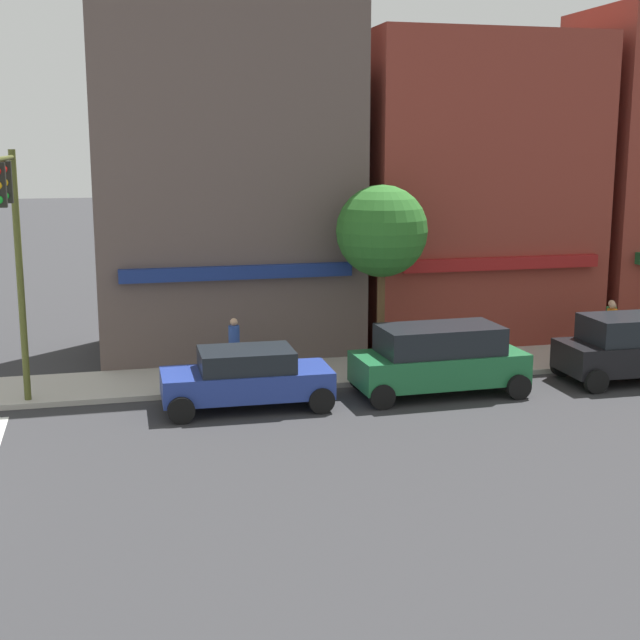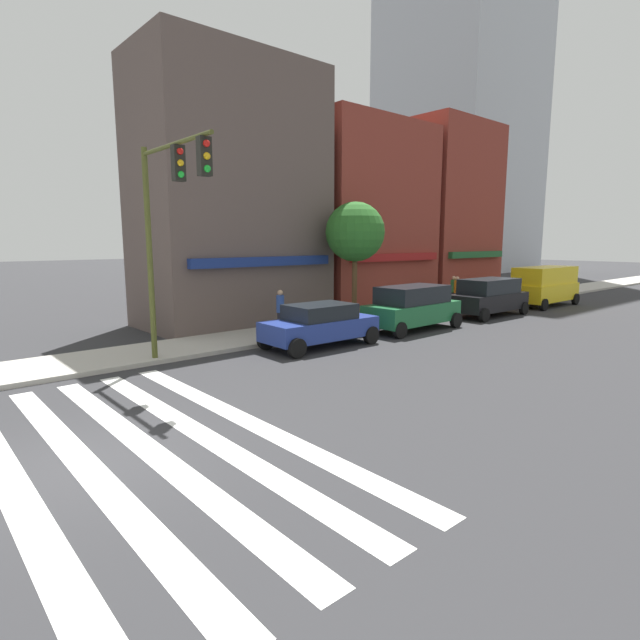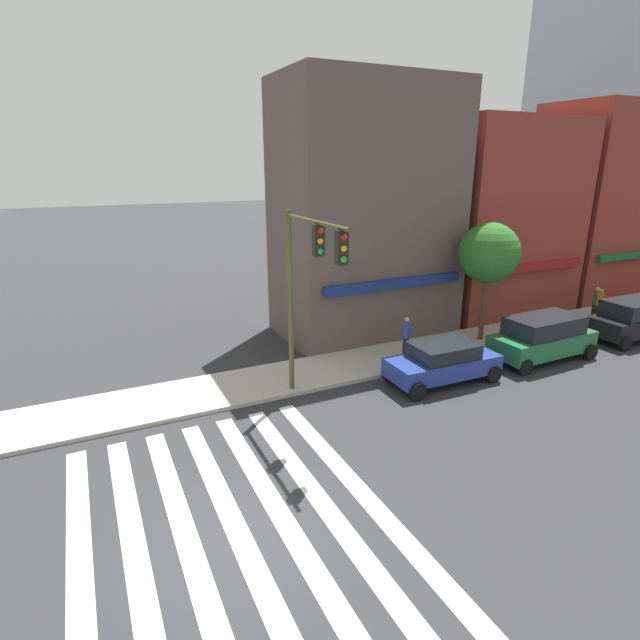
{
  "view_description": "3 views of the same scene",
  "coord_description": "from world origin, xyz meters",
  "views": [
    {
      "loc": [
        6.02,
        -17.57,
        6.84
      ],
      "look_at": [
        11.9,
        6.0,
        2.0
      ],
      "focal_mm": 50.0,
      "sensor_mm": 36.0,
      "label": 1
    },
    {
      "loc": [
        -2.27,
        -8.98,
        3.89
      ],
      "look_at": [
        9.59,
        4.7,
        1.0
      ],
      "focal_mm": 28.0,
      "sensor_mm": 36.0,
      "label": 2
    },
    {
      "loc": [
        -2.42,
        -9.3,
        8.19
      ],
      "look_at": [
        4.0,
        4.0,
        3.5
      ],
      "focal_mm": 28.0,
      "sensor_mm": 36.0,
      "label": 3
    }
  ],
  "objects": [
    {
      "name": "sidewalk_left",
      "position": [
        0.0,
        7.5,
        0.07
      ],
      "size": [
        120.0,
        3.0,
        0.15
      ],
      "color": "#B2ADA3",
      "rests_on": "ground_plane"
    },
    {
      "name": "pedestrian_orange_vest",
      "position": [
        21.64,
        6.94,
        1.07
      ],
      "size": [
        0.32,
        0.32,
        1.77
      ],
      "rotation": [
        0.0,
        0.0,
        0.63
      ],
      "color": "#23232D",
      "rests_on": "sidewalk_left"
    },
    {
      "name": "pedestrian_blue_shirt",
      "position": [
        9.66,
        7.24,
        1.07
      ],
      "size": [
        0.32,
        0.32,
        1.77
      ],
      "rotation": [
        0.0,
        0.0,
        1.46
      ],
      "color": "#23232D",
      "rests_on": "sidewalk_left"
    },
    {
      "name": "street_tree",
      "position": [
        14.16,
        7.5,
        4.26
      ],
      "size": [
        2.72,
        2.72,
        5.5
      ],
      "color": "brown",
      "rests_on": "sidewalk_left"
    },
    {
      "name": "ground_plane",
      "position": [
        0.0,
        0.0,
        0.0
      ],
      "size": [
        200.0,
        200.0,
        0.0
      ],
      "primitive_type": "plane",
      "color": "#2D2D30"
    },
    {
      "name": "storefront_row",
      "position": [
        17.8,
        11.5,
        5.63
      ],
      "size": [
        24.09,
        5.3,
        11.82
      ],
      "color": "brown",
      "rests_on": "ground_plane"
    },
    {
      "name": "suv_green",
      "position": [
        14.95,
        4.7,
        1.03
      ],
      "size": [
        4.74,
        2.12,
        1.94
      ],
      "rotation": [
        0.0,
        0.0,
        0.02
      ],
      "color": "#1E6638",
      "rests_on": "ground_plane"
    },
    {
      "name": "traffic_signal",
      "position": [
        4.0,
        4.92,
        4.79
      ],
      "size": [
        0.32,
        4.26,
        6.68
      ],
      "color": "#474C1E",
      "rests_on": "ground_plane"
    },
    {
      "name": "pedestrian_green_top",
      "position": [
        21.81,
        7.28,
        1.07
      ],
      "size": [
        0.32,
        0.32,
        1.77
      ],
      "rotation": [
        0.0,
        0.0,
        0.55
      ],
      "color": "#23232D",
      "rests_on": "sidewalk_left"
    },
    {
      "name": "sedan_blue",
      "position": [
        9.59,
        4.7,
        0.84
      ],
      "size": [
        4.44,
        2.02,
        1.59
      ],
      "rotation": [
        0.0,
        0.0,
        -0.02
      ],
      "color": "navy",
      "rests_on": "ground_plane"
    },
    {
      "name": "suv_black",
      "position": [
        21.19,
        4.7,
        1.03
      ],
      "size": [
        4.73,
        2.12,
        1.94
      ],
      "rotation": [
        0.0,
        0.0,
        -0.02
      ],
      "color": "black",
      "rests_on": "ground_plane"
    },
    {
      "name": "crosswalk_stripes",
      "position": [
        0.0,
        0.0,
        0.0
      ],
      "size": [
        7.18,
        10.8,
        0.01
      ],
      "color": "silver",
      "rests_on": "ground_plane"
    }
  ]
}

